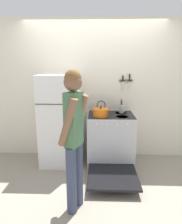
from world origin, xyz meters
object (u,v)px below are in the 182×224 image
(stove_range, at_px, (110,140))
(dutch_oven_pot, at_px, (101,112))
(refrigerator, at_px, (61,120))
(person, at_px, (74,134))
(utensil_jar, at_px, (122,109))
(tea_kettle, at_px, (101,110))

(stove_range, height_order, dutch_oven_pot, dutch_oven_pot)
(refrigerator, xyz_separation_m, person, (0.38, -1.21, 0.18))
(refrigerator, distance_m, utensil_jar, 1.10)
(refrigerator, bearing_deg, tea_kettle, 10.27)
(tea_kettle, distance_m, utensil_jar, 0.37)
(stove_range, relative_size, utensil_jar, 4.76)
(refrigerator, bearing_deg, stove_range, -2.49)
(person, bearing_deg, dutch_oven_pot, 5.97)
(refrigerator, distance_m, person, 1.28)
(dutch_oven_pot, height_order, tea_kettle, tea_kettle)
(person, bearing_deg, stove_range, -0.66)
(dutch_oven_pot, relative_size, person, 0.18)
(stove_range, distance_m, tea_kettle, 0.56)
(stove_range, relative_size, dutch_oven_pot, 4.53)
(tea_kettle, relative_size, person, 0.15)
(refrigerator, distance_m, dutch_oven_pot, 0.73)
(stove_range, xyz_separation_m, tea_kettle, (-0.17, 0.17, 0.51))
(stove_range, bearing_deg, utensil_jar, 41.03)
(utensil_jar, distance_m, person, 1.52)
(utensil_jar, bearing_deg, dutch_oven_pot, -145.14)
(stove_range, height_order, tea_kettle, tea_kettle)
(tea_kettle, height_order, utensil_jar, utensil_jar)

